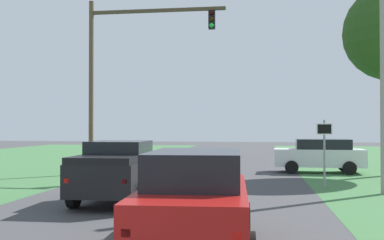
% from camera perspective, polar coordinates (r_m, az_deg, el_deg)
% --- Properties ---
extents(ground_plane, '(120.00, 120.00, 0.00)m').
position_cam_1_polar(ground_plane, '(14.32, -3.52, -10.48)').
color(ground_plane, '#424244').
extents(red_suv_near, '(2.36, 4.61, 1.92)m').
position_cam_1_polar(red_suv_near, '(8.97, 0.37, -9.76)').
color(red_suv_near, '#9E1411').
rests_on(red_suv_near, ground_plane).
extents(pickup_truck_lead, '(2.29, 5.16, 1.94)m').
position_cam_1_polar(pickup_truck_lead, '(15.04, -8.90, -6.15)').
color(pickup_truck_lead, black).
rests_on(pickup_truck_lead, ground_plane).
extents(traffic_light, '(6.95, 0.40, 8.79)m').
position_cam_1_polar(traffic_light, '(23.40, -8.69, 7.24)').
color(traffic_light, brown).
rests_on(traffic_light, ground_plane).
extents(keep_moving_sign, '(0.60, 0.09, 2.66)m').
position_cam_1_polar(keep_moving_sign, '(18.57, 16.18, -2.98)').
color(keep_moving_sign, gray).
rests_on(keep_moving_sign, ground_plane).
extents(crossing_suv_far, '(4.61, 2.17, 1.75)m').
position_cam_1_polar(crossing_suv_far, '(24.85, 15.61, -4.21)').
color(crossing_suv_far, silver).
rests_on(crossing_suv_far, ground_plane).
extents(utility_pole_right, '(0.28, 0.28, 10.21)m').
position_cam_1_polar(utility_pole_right, '(17.87, 22.82, 7.93)').
color(utility_pole_right, '#9E998E').
rests_on(utility_pole_right, ground_plane).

